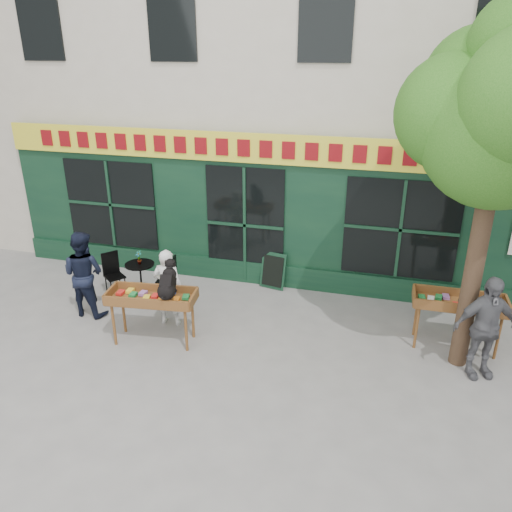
# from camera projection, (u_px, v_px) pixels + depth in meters

# --- Properties ---
(ground) EXTENTS (80.00, 80.00, 0.00)m
(ground) POSITION_uv_depth(u_px,v_px,m) (210.00, 334.00, 9.15)
(ground) COLOR slate
(ground) RESTS_ON ground
(building) EXTENTS (14.00, 7.26, 10.00)m
(building) POSITION_uv_depth(u_px,v_px,m) (286.00, 43.00, 12.54)
(building) COLOR beige
(building) RESTS_ON ground
(street_tree) EXTENTS (3.05, 2.90, 5.60)m
(street_tree) POSITION_uv_depth(u_px,v_px,m) (506.00, 107.00, 6.81)
(street_tree) COLOR #382619
(street_tree) RESTS_ON ground
(book_cart_center) EXTENTS (1.57, 0.80, 0.99)m
(book_cart_center) POSITION_uv_depth(u_px,v_px,m) (152.00, 300.00, 8.64)
(book_cart_center) COLOR brown
(book_cart_center) RESTS_ON ground
(dog) EXTENTS (0.41, 0.64, 0.60)m
(dog) POSITION_uv_depth(u_px,v_px,m) (167.00, 279.00, 8.33)
(dog) COLOR black
(dog) RESTS_ON book_cart_center
(woman) EXTENTS (0.59, 0.43, 1.51)m
(woman) POSITION_uv_depth(u_px,v_px,m) (168.00, 287.00, 9.24)
(woman) COLOR silver
(woman) RESTS_ON ground
(book_cart_right) EXTENTS (1.50, 0.63, 0.99)m
(book_cart_right) POSITION_uv_depth(u_px,v_px,m) (459.00, 305.00, 8.47)
(book_cart_right) COLOR brown
(book_cart_right) RESTS_ON ground
(man_right) EXTENTS (1.09, 0.74, 1.72)m
(man_right) POSITION_uv_depth(u_px,v_px,m) (485.00, 327.00, 7.72)
(man_right) COLOR #56565B
(man_right) RESTS_ON ground
(bistro_table) EXTENTS (0.60, 0.60, 0.76)m
(bistro_table) POSITION_uv_depth(u_px,v_px,m) (140.00, 274.00, 10.31)
(bistro_table) COLOR black
(bistro_table) RESTS_ON ground
(bistro_chair_left) EXTENTS (0.51, 0.51, 0.95)m
(bistro_chair_left) POSITION_uv_depth(u_px,v_px,m) (113.00, 271.00, 10.42)
(bistro_chair_left) COLOR black
(bistro_chair_left) RESTS_ON ground
(bistro_chair_right) EXTENTS (0.41, 0.40, 0.95)m
(bistro_chair_right) POSITION_uv_depth(u_px,v_px,m) (170.00, 275.00, 10.20)
(bistro_chair_right) COLOR black
(bistro_chair_right) RESTS_ON ground
(potted_plant) EXTENTS (0.18, 0.15, 0.28)m
(potted_plant) POSITION_uv_depth(u_px,v_px,m) (139.00, 257.00, 10.17)
(potted_plant) COLOR gray
(potted_plant) RESTS_ON bistro_table
(man_left) EXTENTS (0.86, 0.69, 1.71)m
(man_left) POSITION_uv_depth(u_px,v_px,m) (84.00, 274.00, 9.56)
(man_left) COLOR black
(man_left) RESTS_ON ground
(chalkboard) EXTENTS (0.59, 0.29, 0.79)m
(chalkboard) POSITION_uv_depth(u_px,v_px,m) (273.00, 271.00, 10.78)
(chalkboard) COLOR black
(chalkboard) RESTS_ON ground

